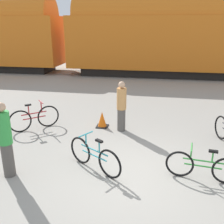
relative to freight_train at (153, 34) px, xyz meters
name	(u,v)px	position (x,y,z in m)	size (l,w,h in m)	color
ground_plane	(132,174)	(0.00, -12.60, -2.76)	(80.00, 80.00, 0.00)	gray
freight_train	(153,34)	(0.00, 0.00, 0.00)	(35.22, 2.89, 5.25)	black
rail_near	(150,77)	(0.00, -0.72, -2.75)	(47.22, 0.07, 0.01)	#4C4238
rail_far	(151,73)	(0.00, 0.72, -2.75)	(47.22, 0.07, 0.01)	#4C4238
bicycle_maroon	(35,118)	(-3.55, -10.35, -2.36)	(1.32, 1.18, 0.95)	black
bicycle_green	(203,167)	(1.62, -12.53, -2.41)	(1.68, 0.46, 0.82)	black
bicycle_teal	(94,156)	(-0.94, -12.53, -2.38)	(1.51, 0.97, 0.90)	black
person_in_tan	(121,106)	(-0.63, -9.94, -1.90)	(0.32, 0.32, 1.69)	#514C47
person_in_green	(5,140)	(-2.88, -13.13, -1.83)	(0.32, 0.32, 1.83)	#514C47
traffic_cone	(102,120)	(-1.34, -9.73, -2.50)	(0.40, 0.40, 0.55)	black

